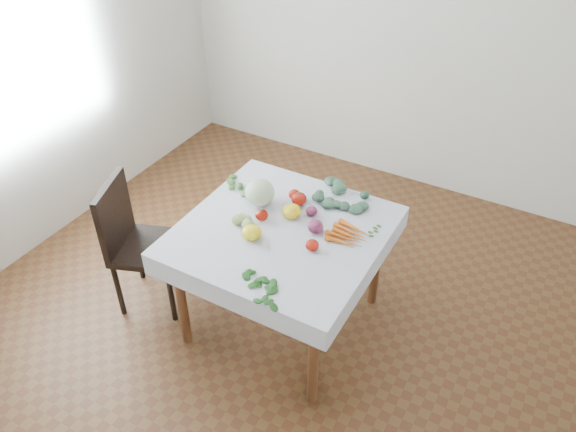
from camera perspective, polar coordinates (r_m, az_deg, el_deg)
name	(u,v)px	position (r m, az deg, el deg)	size (l,w,h in m)	color
ground	(283,319)	(3.73, -0.51, -10.46)	(4.00, 4.00, 0.00)	#57371B
back_wall	(413,24)	(4.58, 12.59, 18.51)	(4.00, 0.04, 2.70)	white
left_wall	(14,63)	(4.16, -26.08, 13.76)	(0.04, 4.00, 2.70)	white
table	(282,243)	(3.28, -0.57, -2.76)	(1.00, 1.00, 0.75)	brown
tablecloth	(282,230)	(3.21, -0.59, -1.40)	(1.12, 1.12, 0.01)	white
chair	(134,237)	(3.66, -15.36, -2.07)	(0.53, 0.53, 0.91)	black
cabbage	(260,192)	(3.37, -2.89, 2.42)	(0.18, 0.18, 0.16)	silver
tomato_a	(299,199)	(3.38, 1.12, 1.76)	(0.09, 0.09, 0.08)	#B2180B
tomato_b	(294,195)	(3.43, 0.66, 2.20)	(0.07, 0.07, 0.06)	#B2180B
tomato_c	(262,215)	(3.27, -2.69, 0.11)	(0.08, 0.08, 0.07)	#B2180B
tomato_d	(312,245)	(3.06, 2.48, -2.97)	(0.07, 0.07, 0.06)	#B2180B
heirloom_back	(292,211)	(3.28, 0.38, 0.49)	(0.11, 0.11, 0.08)	yellow
heirloom_front	(252,233)	(3.13, -3.72, -1.69)	(0.11, 0.11, 0.08)	yellow
onion_a	(311,211)	(3.30, 2.40, 0.50)	(0.07, 0.07, 0.06)	#581938
onion_b	(316,226)	(3.17, 2.83, -1.06)	(0.09, 0.09, 0.08)	#581938
tomatillo_cluster	(247,220)	(3.25, -4.16, -0.40)	(0.17, 0.13, 0.05)	#ABCA74
carrot_bunch	(349,235)	(3.16, 6.19, -1.94)	(0.22, 0.21, 0.03)	orange
kale_bunch	(342,197)	(3.45, 5.52, 1.95)	(0.32, 0.28, 0.04)	#3C6247
basil_bunch	(260,290)	(2.84, -2.88, -7.47)	(0.25, 0.22, 0.01)	#195019
dill_bunch	(239,185)	(3.57, -5.01, 3.15)	(0.20, 0.18, 0.02)	#4A7636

